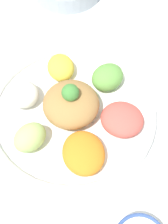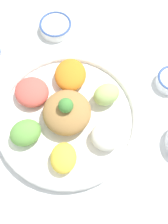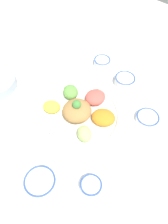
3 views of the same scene
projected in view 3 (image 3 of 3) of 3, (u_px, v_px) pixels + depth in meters
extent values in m
plane|color=white|center=(70.00, 117.00, 1.01)|extent=(2.40, 2.40, 0.00)
cylinder|color=white|center=(77.00, 116.00, 1.00)|extent=(0.40, 0.40, 0.02)
torus|color=white|center=(77.00, 114.00, 0.99)|extent=(0.40, 0.40, 0.02)
ellipsoid|color=#E55B51|center=(95.00, 97.00, 1.03)|extent=(0.10, 0.10, 0.05)
ellipsoid|color=#6BAD4C|center=(71.00, 92.00, 1.04)|extent=(0.11, 0.10, 0.05)
ellipsoid|color=yellow|center=(52.00, 107.00, 0.99)|extent=(0.10, 0.10, 0.05)
ellipsoid|color=white|center=(57.00, 128.00, 0.92)|extent=(0.08, 0.08, 0.05)
ellipsoid|color=#B7DB7A|center=(84.00, 134.00, 0.90)|extent=(0.10, 0.09, 0.06)
ellipsoid|color=orange|center=(103.00, 117.00, 0.96)|extent=(0.13, 0.13, 0.05)
ellipsoid|color=#AD7F47|center=(77.00, 111.00, 0.97)|extent=(0.13, 0.13, 0.07)
sphere|color=#478E3D|center=(77.00, 104.00, 0.93)|extent=(0.04, 0.04, 0.04)
cylinder|color=white|center=(147.00, 118.00, 0.99)|extent=(0.10, 0.10, 0.03)
torus|color=#38569E|center=(148.00, 117.00, 0.98)|extent=(0.10, 0.10, 0.01)
cylinder|color=maroon|center=(148.00, 117.00, 0.98)|extent=(0.09, 0.09, 0.00)
cylinder|color=white|center=(125.00, 81.00, 1.12)|extent=(0.10, 0.10, 0.04)
torus|color=#38569E|center=(125.00, 78.00, 1.10)|extent=(0.10, 0.10, 0.01)
cylinder|color=white|center=(125.00, 78.00, 1.10)|extent=(0.08, 0.08, 0.00)
cylinder|color=white|center=(40.00, 182.00, 0.82)|extent=(0.12, 0.12, 0.04)
torus|color=#38569E|center=(40.00, 181.00, 0.80)|extent=(0.12, 0.12, 0.01)
cylinder|color=#5B3319|center=(40.00, 181.00, 0.80)|extent=(0.10, 0.10, 0.00)
cylinder|color=white|center=(91.00, 186.00, 0.81)|extent=(0.08, 0.08, 0.03)
torus|color=#38569E|center=(91.00, 185.00, 0.80)|extent=(0.08, 0.08, 0.01)
cylinder|color=#5B3319|center=(91.00, 185.00, 0.80)|extent=(0.07, 0.07, 0.00)
cylinder|color=white|center=(102.00, 62.00, 1.21)|extent=(0.09, 0.09, 0.03)
torus|color=#38569E|center=(102.00, 60.00, 1.19)|extent=(0.09, 0.09, 0.01)
cylinder|color=maroon|center=(102.00, 60.00, 1.19)|extent=(0.07, 0.07, 0.00)
cube|color=silver|center=(73.00, 59.00, 1.24)|extent=(0.03, 0.08, 0.01)
ellipsoid|color=silver|center=(78.00, 53.00, 1.27)|extent=(0.05, 0.05, 0.01)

